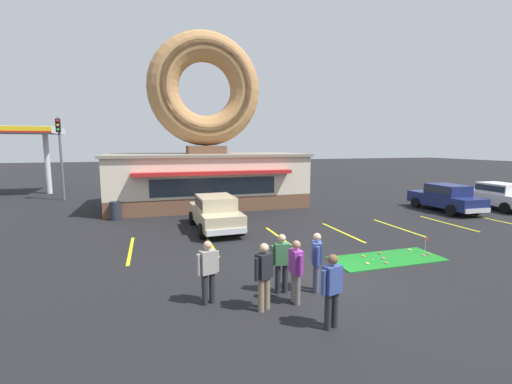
% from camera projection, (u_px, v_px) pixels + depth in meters
% --- Properties ---
extents(ground_plane, '(160.00, 160.00, 0.00)m').
position_uv_depth(ground_plane, '(327.00, 284.00, 9.70)').
color(ground_plane, black).
extents(donut_shop_building, '(12.30, 6.75, 10.96)m').
position_uv_depth(donut_shop_building, '(206.00, 148.00, 22.04)').
color(donut_shop_building, brown).
rests_on(donut_shop_building, ground).
extents(putting_mat, '(3.90, 1.53, 0.03)m').
position_uv_depth(putting_mat, '(387.00, 259.00, 11.78)').
color(putting_mat, '#197523').
rests_on(putting_mat, ground).
extents(mini_donut_near_left, '(0.13, 0.13, 0.04)m').
position_uv_depth(mini_donut_near_left, '(368.00, 263.00, 11.23)').
color(mini_donut_near_left, '#E5C666').
rests_on(mini_donut_near_left, putting_mat).
extents(mini_donut_near_right, '(0.13, 0.13, 0.04)m').
position_uv_depth(mini_donut_near_right, '(423.00, 255.00, 12.07)').
color(mini_donut_near_right, '#D8667F').
rests_on(mini_donut_near_right, putting_mat).
extents(mini_donut_mid_left, '(0.13, 0.13, 0.04)m').
position_uv_depth(mini_donut_mid_left, '(380.00, 253.00, 12.27)').
color(mini_donut_mid_left, brown).
rests_on(mini_donut_mid_left, putting_mat).
extents(mini_donut_mid_centre, '(0.13, 0.13, 0.04)m').
position_uv_depth(mini_donut_mid_centre, '(386.00, 263.00, 11.26)').
color(mini_donut_mid_centre, '#A5724C').
rests_on(mini_donut_mid_centre, putting_mat).
extents(mini_donut_mid_right, '(0.13, 0.13, 0.04)m').
position_uv_depth(mini_donut_mid_right, '(428.00, 254.00, 12.21)').
color(mini_donut_mid_right, '#A5724C').
rests_on(mini_donut_mid_right, putting_mat).
extents(mini_donut_far_left, '(0.13, 0.13, 0.04)m').
position_uv_depth(mini_donut_far_left, '(410.00, 250.00, 12.71)').
color(mini_donut_far_left, '#E5C666').
rests_on(mini_donut_far_left, putting_mat).
extents(mini_donut_far_centre, '(0.13, 0.13, 0.04)m').
position_uv_depth(mini_donut_far_centre, '(383.00, 258.00, 11.75)').
color(mini_donut_far_centre, '#D8667F').
rests_on(mini_donut_far_centre, putting_mat).
extents(mini_donut_far_right, '(0.13, 0.13, 0.04)m').
position_uv_depth(mini_donut_far_right, '(363.00, 256.00, 11.96)').
color(mini_donut_far_right, '#D17F47').
rests_on(mini_donut_far_right, putting_mat).
extents(golf_ball, '(0.04, 0.04, 0.04)m').
position_uv_depth(golf_ball, '(373.00, 260.00, 11.59)').
color(golf_ball, white).
rests_on(golf_ball, putting_mat).
extents(putting_flag_pin, '(0.13, 0.01, 0.55)m').
position_uv_depth(putting_flag_pin, '(426.00, 242.00, 12.32)').
color(putting_flag_pin, silver).
rests_on(putting_flag_pin, putting_mat).
extents(car_white, '(2.19, 4.66, 1.60)m').
position_uv_depth(car_white, '(498.00, 195.00, 21.05)').
color(car_white, silver).
rests_on(car_white, ground).
extents(car_navy, '(2.07, 4.60, 1.60)m').
position_uv_depth(car_navy, '(446.00, 197.00, 20.28)').
color(car_navy, navy).
rests_on(car_navy, ground).
extents(car_champagne, '(2.09, 4.61, 1.60)m').
position_uv_depth(car_champagne, '(215.00, 211.00, 15.82)').
color(car_champagne, '#BCAD89').
rests_on(car_champagne, ground).
extents(pedestrian_blue_sweater_man, '(0.59, 0.28, 1.60)m').
position_uv_depth(pedestrian_blue_sweater_man, '(282.00, 261.00, 9.01)').
color(pedestrian_blue_sweater_man, '#232328').
rests_on(pedestrian_blue_sweater_man, ground).
extents(pedestrian_hooded_kid, '(0.54, 0.39, 1.64)m').
position_uv_depth(pedestrian_hooded_kid, '(264.00, 273.00, 8.04)').
color(pedestrian_hooded_kid, '#7F7056').
rests_on(pedestrian_hooded_kid, ground).
extents(pedestrian_leather_jacket_man, '(0.36, 0.56, 1.60)m').
position_uv_depth(pedestrian_leather_jacket_man, '(317.00, 259.00, 9.11)').
color(pedestrian_leather_jacket_man, '#474C66').
rests_on(pedestrian_leather_jacket_man, ground).
extents(pedestrian_clipboard_woman, '(0.58, 0.33, 1.64)m').
position_uv_depth(pedestrian_clipboard_woman, '(332.00, 288.00, 7.23)').
color(pedestrian_clipboard_woman, '#232328').
rests_on(pedestrian_clipboard_woman, ground).
extents(pedestrian_beanie_man, '(0.25, 0.60, 1.60)m').
position_uv_depth(pedestrian_beanie_man, '(296.00, 269.00, 8.42)').
color(pedestrian_beanie_man, slate).
rests_on(pedestrian_beanie_man, ground).
extents(pedestrian_crossing_woman, '(0.57, 0.34, 1.60)m').
position_uv_depth(pedestrian_crossing_woman, '(208.00, 269.00, 8.38)').
color(pedestrian_crossing_woman, '#232328').
rests_on(pedestrian_crossing_woman, ground).
extents(trash_bin, '(0.57, 0.57, 0.97)m').
position_uv_depth(trash_bin, '(116.00, 211.00, 17.92)').
color(trash_bin, '#232833').
rests_on(trash_bin, ground).
extents(traffic_light_pole, '(0.28, 0.47, 5.80)m').
position_uv_depth(traffic_light_pole, '(60.00, 148.00, 23.81)').
color(traffic_light_pole, '#595B60').
rests_on(traffic_light_pole, ground).
extents(parking_stripe_far_left, '(0.12, 3.60, 0.01)m').
position_uv_depth(parking_stripe_far_left, '(131.00, 250.00, 12.83)').
color(parking_stripe_far_left, yellow).
rests_on(parking_stripe_far_left, ground).
extents(parking_stripe_left, '(0.12, 3.60, 0.01)m').
position_uv_depth(parking_stripe_left, '(210.00, 243.00, 13.70)').
color(parking_stripe_left, yellow).
rests_on(parking_stripe_left, ground).
extents(parking_stripe_mid_left, '(0.12, 3.60, 0.01)m').
position_uv_depth(parking_stripe_mid_left, '(280.00, 237.00, 14.57)').
color(parking_stripe_mid_left, yellow).
rests_on(parking_stripe_mid_left, ground).
extents(parking_stripe_centre, '(0.12, 3.60, 0.01)m').
position_uv_depth(parking_stripe_centre, '(342.00, 232.00, 15.44)').
color(parking_stripe_centre, yellow).
rests_on(parking_stripe_centre, ground).
extents(parking_stripe_mid_right, '(0.12, 3.60, 0.01)m').
position_uv_depth(parking_stripe_mid_right, '(397.00, 227.00, 16.32)').
color(parking_stripe_mid_right, yellow).
rests_on(parking_stripe_mid_right, ground).
extents(parking_stripe_right, '(0.12, 3.60, 0.01)m').
position_uv_depth(parking_stripe_right, '(447.00, 223.00, 17.19)').
color(parking_stripe_right, yellow).
rests_on(parking_stripe_right, ground).
extents(parking_stripe_far_right, '(0.12, 3.60, 0.01)m').
position_uv_depth(parking_stripe_far_right, '(492.00, 220.00, 18.06)').
color(parking_stripe_far_right, yellow).
rests_on(parking_stripe_far_right, ground).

